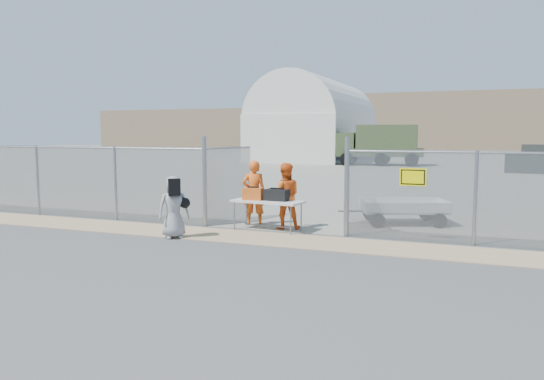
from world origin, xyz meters
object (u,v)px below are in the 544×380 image
at_px(security_worker_right, 285,196).
at_px(visitor, 174,207).
at_px(folding_table, 268,215).
at_px(security_worker_left, 254,193).
at_px(utility_trailer, 403,211).

height_order(security_worker_right, visitor, security_worker_right).
bearing_deg(visitor, security_worker_right, 6.32).
relative_size(folding_table, security_worker_left, 1.04).
xyz_separation_m(visitor, utility_trailer, (5.02, 4.13, -0.40)).
bearing_deg(folding_table, visitor, -127.61).
xyz_separation_m(security_worker_left, utility_trailer, (3.92, 1.68, -0.54)).
distance_m(security_worker_left, security_worker_right, 1.05).
bearing_deg(utility_trailer, folding_table, -164.37).
bearing_deg(visitor, utility_trailer, -0.21).
bearing_deg(utility_trailer, security_worker_left, -176.70).
bearing_deg(utility_trailer, security_worker_right, -166.18).
relative_size(security_worker_left, security_worker_right, 1.02).
height_order(visitor, utility_trailer, visitor).
bearing_deg(security_worker_right, utility_trailer, -169.59).
height_order(folding_table, utility_trailer, folding_table).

